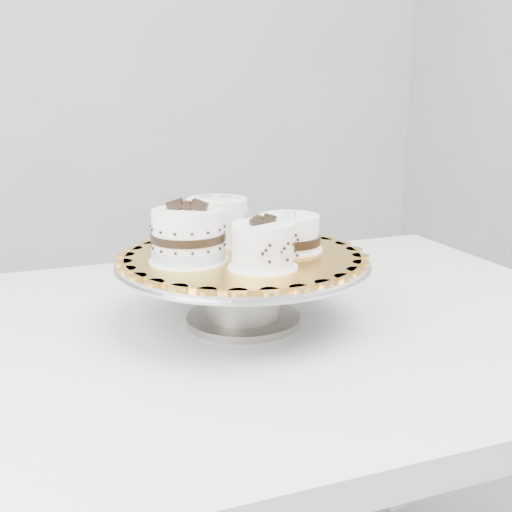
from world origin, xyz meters
name	(u,v)px	position (x,y,z in m)	size (l,w,h in m)	color
wall_back	(9,2)	(0.00, 1.75, 1.40)	(3.50, 0.02, 2.80)	silver
table	(226,365)	(0.14, 0.11, 0.68)	(1.37, 0.96, 0.75)	white
cake_stand	(243,279)	(0.17, 0.11, 0.82)	(0.40, 0.40, 0.11)	gray
cake_board	(243,256)	(0.17, 0.11, 0.86)	(0.37, 0.37, 0.01)	orange
cake_swirl	(263,247)	(0.16, 0.02, 0.89)	(0.12, 0.12, 0.08)	white
cake_banded	(188,238)	(0.08, 0.11, 0.90)	(0.15, 0.15, 0.10)	white
cake_dots	(217,220)	(0.16, 0.20, 0.90)	(0.12, 0.12, 0.08)	white
cake_ribbon	(289,233)	(0.25, 0.10, 0.89)	(0.13, 0.13, 0.06)	white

